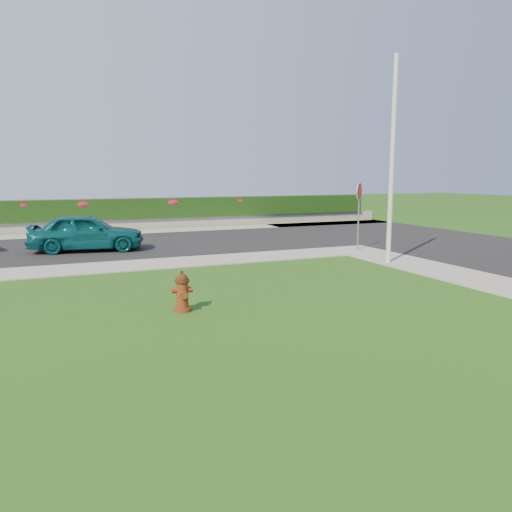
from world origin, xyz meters
name	(u,v)px	position (x,y,z in m)	size (l,w,h in m)	color
ground	(312,342)	(0.00, 0.00, 0.00)	(120.00, 120.00, 0.00)	black
street_far	(28,250)	(-5.00, 14.00, 0.02)	(26.00, 8.00, 0.04)	black
curb_corner	(355,250)	(7.00, 9.00, 0.02)	(2.00, 2.00, 0.04)	gray
sidewalk_beyond	(115,233)	(-1.00, 19.00, 0.02)	(34.00, 2.00, 0.04)	gray
retaining_wall	(111,225)	(-1.00, 20.50, 0.30)	(34.00, 0.40, 0.60)	gray
hedge	(110,209)	(-1.00, 20.60, 1.15)	(32.00, 0.90, 1.10)	black
fire_hydrant	(182,292)	(-1.62, 2.91, 0.43)	(0.47, 0.44, 0.91)	#4F200C
sedan_teal	(87,232)	(-2.82, 12.86, 0.77)	(1.73, 4.30, 1.47)	#0B4D55
utility_pole	(392,162)	(6.37, 6.11, 3.40)	(0.16, 0.16, 6.81)	silver
stop_sign	(359,199)	(7.09, 8.96, 2.03)	(0.58, 0.49, 2.71)	slate
flower_clump_c	(24,205)	(-5.24, 20.50, 1.47)	(1.15, 0.74, 0.57)	#AF1E4A
flower_clump_d	(83,204)	(-2.39, 20.50, 1.45)	(1.24, 0.80, 0.62)	#AF1E4A
flower_clump_e	(172,202)	(2.41, 20.50, 1.45)	(1.26, 0.81, 0.63)	#AF1E4A
flower_clump_f	(238,201)	(6.43, 20.50, 1.47)	(1.15, 0.74, 0.58)	#AF1E4A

